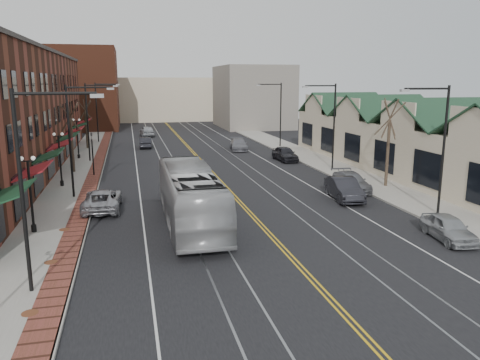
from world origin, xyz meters
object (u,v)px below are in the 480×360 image
parked_car_b (344,189)px  transit_bus (190,196)px  parked_suv (102,200)px  parked_car_c (351,182)px  parked_car_a (448,228)px  parked_car_d (285,154)px

parked_car_b → transit_bus: bearing=-156.2°
parked_suv → parked_car_c: (18.60, 1.44, -0.01)m
parked_suv → parked_car_a: parked_suv is taller
parked_suv → parked_car_d: size_ratio=1.13×
parked_car_b → parked_suv: bearing=-176.1°
transit_bus → parked_car_c: size_ratio=2.55×
parked_car_b → parked_car_d: parked_car_b is taller
parked_car_a → parked_suv: bearing=158.1°
parked_car_a → transit_bus: bearing=163.0°
transit_bus → parked_suv: size_ratio=2.42×
transit_bus → parked_car_c: (13.32, 5.86, -1.01)m
parked_car_a → parked_car_d: (-0.33, 26.16, 0.08)m
parked_car_b → parked_car_c: bearing=62.0°
parked_car_d → transit_bus: bearing=-123.9°
parked_car_b → parked_car_c: 3.09m
parked_suv → parked_car_b: 16.83m
transit_bus → parked_car_d: 23.86m
transit_bus → parked_car_a: (13.09, -6.02, -1.03)m
transit_bus → parked_car_b: 12.03m
parked_car_c → parked_suv: bearing=-170.7°
transit_bus → parked_car_a: 14.45m
parked_car_a → parked_car_d: size_ratio=0.89×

